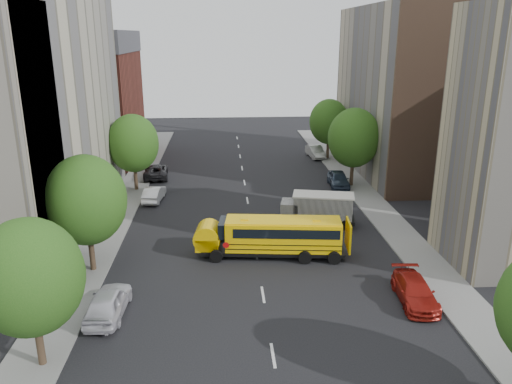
{
  "coord_description": "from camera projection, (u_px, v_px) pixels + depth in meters",
  "views": [
    {
      "loc": [
        -2.27,
        -34.77,
        15.02
      ],
      "look_at": [
        0.27,
        2.0,
        3.36
      ],
      "focal_mm": 35.0,
      "sensor_mm": 36.0,
      "label": 1
    }
  ],
  "objects": [
    {
      "name": "building_right_sidewall",
      "position": [
        447.0,
        105.0,
        44.78
      ],
      "size": [
        10.1,
        0.3,
        18.0
      ],
      "primitive_type": "cube",
      "color": "brown",
      "rests_on": "ground"
    },
    {
      "name": "street_tree_5",
      "position": [
        329.0,
        122.0,
        61.79
      ],
      "size": [
        4.86,
        4.86,
        7.51
      ],
      "color": "#38281C",
      "rests_on": "ground"
    },
    {
      "name": "street_tree_1",
      "position": [
        86.0,
        200.0,
        31.74
      ],
      "size": [
        5.12,
        5.12,
        7.9
      ],
      "color": "#38281C",
      "rests_on": "ground"
    },
    {
      "name": "street_tree_4",
      "position": [
        354.0,
        138.0,
        50.26
      ],
      "size": [
        5.25,
        5.25,
        8.1
      ],
      "color": "#38281C",
      "rests_on": "ground"
    },
    {
      "name": "building_left_redbrick",
      "position": [
        93.0,
        107.0,
        61.25
      ],
      "size": [
        10.0,
        15.0,
        13.0
      ],
      "primitive_type": "cube",
      "color": "maroon",
      "rests_on": "ground"
    },
    {
      "name": "parked_car_3",
      "position": [
        415.0,
        291.0,
        29.15
      ],
      "size": [
        2.31,
        4.94,
        1.39
      ],
      "primitive_type": "imported",
      "rotation": [
        0.0,
        0.0,
        -0.08
      ],
      "color": "maroon",
      "rests_on": "ground"
    },
    {
      "name": "safari_truck",
      "position": [
        318.0,
        208.0,
        40.95
      ],
      "size": [
        6.45,
        3.42,
        2.63
      ],
      "rotation": [
        0.0,
        0.0,
        -0.21
      ],
      "color": "black",
      "rests_on": "ground"
    },
    {
      "name": "ground",
      "position": [
        254.0,
        242.0,
        37.76
      ],
      "size": [
        120.0,
        120.0,
        0.0
      ],
      "primitive_type": "plane",
      "color": "black",
      "rests_on": "ground"
    },
    {
      "name": "lane_markings",
      "position": [
        247.0,
        200.0,
        47.27
      ],
      "size": [
        0.15,
        64.0,
        0.01
      ],
      "primitive_type": "cube",
      "color": "silver",
      "rests_on": "ground"
    },
    {
      "name": "street_tree_2",
      "position": [
        133.0,
        143.0,
        48.89
      ],
      "size": [
        4.99,
        4.99,
        7.71
      ],
      "color": "#38281C",
      "rests_on": "ground"
    },
    {
      "name": "parked_car_2",
      "position": [
        156.0,
        171.0,
        54.57
      ],
      "size": [
        3.02,
        5.67,
        1.51
      ],
      "primitive_type": "imported",
      "rotation": [
        0.0,
        0.0,
        3.24
      ],
      "color": "black",
      "rests_on": "ground"
    },
    {
      "name": "building_right_far",
      "position": [
        404.0,
        91.0,
        55.25
      ],
      "size": [
        10.0,
        22.0,
        18.0
      ],
      "primitive_type": "cube",
      "color": "tan",
      "rests_on": "ground"
    },
    {
      "name": "parked_car_5",
      "position": [
        315.0,
        152.0,
        63.66
      ],
      "size": [
        2.04,
        4.7,
        1.5
      ],
      "primitive_type": "imported",
      "rotation": [
        0.0,
        0.0,
        0.1
      ],
      "color": "#A5A7A1",
      "rests_on": "ground"
    },
    {
      "name": "school_bus",
      "position": [
        272.0,
        235.0,
        35.03
      ],
      "size": [
        10.17,
        3.33,
        2.82
      ],
      "rotation": [
        0.0,
        0.0,
        -0.11
      ],
      "color": "black",
      "rests_on": "ground"
    },
    {
      "name": "sidewalk_right",
      "position": [
        383.0,
        215.0,
        43.25
      ],
      "size": [
        3.0,
        80.0,
        0.12
      ],
      "primitive_type": "cube",
      "color": "slate",
      "rests_on": "ground"
    },
    {
      "name": "parked_car_1",
      "position": [
        154.0,
        194.0,
        47.01
      ],
      "size": [
        1.87,
        4.36,
        1.4
      ],
      "primitive_type": "imported",
      "rotation": [
        0.0,
        0.0,
        3.05
      ],
      "color": "white",
      "rests_on": "ground"
    },
    {
      "name": "parked_car_0",
      "position": [
        108.0,
        302.0,
        27.7
      ],
      "size": [
        2.11,
        4.81,
        1.61
      ],
      "primitive_type": "imported",
      "rotation": [
        0.0,
        0.0,
        3.1
      ],
      "color": "silver",
      "rests_on": "ground"
    },
    {
      "name": "street_tree_0",
      "position": [
        30.0,
        277.0,
        22.32
      ],
      "size": [
        4.8,
        4.8,
        7.41
      ],
      "color": "#38281C",
      "rests_on": "ground"
    },
    {
      "name": "parked_car_4",
      "position": [
        338.0,
        179.0,
        51.36
      ],
      "size": [
        2.17,
        4.8,
        1.6
      ],
      "primitive_type": "imported",
      "rotation": [
        0.0,
        0.0,
        -0.06
      ],
      "color": "#2D3C50",
      "rests_on": "ground"
    },
    {
      "name": "building_left_cream",
      "position": [
        21.0,
        101.0,
        39.27
      ],
      "size": [
        10.0,
        26.0,
        20.0
      ],
      "primitive_type": "cube",
      "color": "#BBB396",
      "rests_on": "ground"
    },
    {
      "name": "sidewalk_left",
      "position": [
        114.0,
        222.0,
        41.74
      ],
      "size": [
        3.0,
        80.0,
        0.12
      ],
      "primitive_type": "cube",
      "color": "slate",
      "rests_on": "ground"
    }
  ]
}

